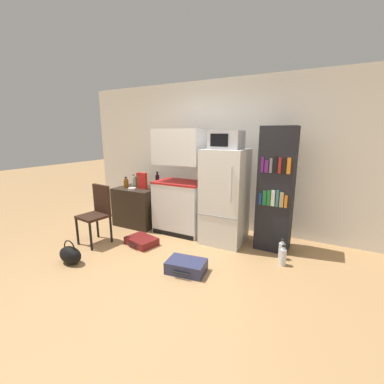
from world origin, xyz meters
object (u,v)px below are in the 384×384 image
at_px(bottle_wine_dark, 157,181).
at_px(bowl, 132,189).
at_px(bottle_milk_white, 134,181).
at_px(bottle_green_tall, 137,181).
at_px(suitcase_large_flat, 186,266).
at_px(handbag, 70,255).
at_px(bottle_amber_beer, 126,183).
at_px(microwave, 226,140).
at_px(cereal_box, 142,181).
at_px(side_table, 139,206).
at_px(water_bottle_front, 283,257).
at_px(water_bottle_middle, 282,251).
at_px(bookshelf, 276,190).
at_px(refrigerator, 225,197).
at_px(chair, 98,209).
at_px(kitchen_hutch, 180,186).
at_px(suitcase_small_flat, 141,241).

relative_size(bottle_wine_dark, bowl, 2.18).
xyz_separation_m(bottle_milk_white, bottle_green_tall, (0.19, -0.12, 0.02)).
bearing_deg(suitcase_large_flat, handbag, -167.62).
bearing_deg(handbag, bottle_amber_beer, 103.44).
bearing_deg(microwave, bottle_amber_beer, -176.81).
bearing_deg(cereal_box, bottle_wine_dark, 52.93).
xyz_separation_m(side_table, suitcase_large_flat, (1.69, -1.13, -0.29)).
height_order(water_bottle_front, water_bottle_middle, water_bottle_middle).
bearing_deg(bottle_milk_white, bookshelf, -0.78).
distance_m(bookshelf, bottle_milk_white, 2.75).
relative_size(refrigerator, bottle_green_tall, 5.70).
bearing_deg(bottle_green_tall, chair, -89.17).
height_order(kitchen_hutch, bowl, kitchen_hutch).
relative_size(bottle_wine_dark, handbag, 0.84).
bearing_deg(water_bottle_front, side_table, 172.22).
distance_m(bottle_green_tall, handbag, 1.88).
xyz_separation_m(bottle_milk_white, cereal_box, (0.37, -0.19, 0.06)).
relative_size(bowl, cereal_box, 0.46).
bearing_deg(microwave, refrigerator, 73.54).
bearing_deg(kitchen_hutch, bowl, -164.47).
height_order(bookshelf, bowl, bookshelf).
bearing_deg(bottle_amber_beer, bowl, -24.09).
height_order(side_table, bottle_green_tall, bottle_green_tall).
xyz_separation_m(refrigerator, cereal_box, (-1.63, -0.03, 0.13)).
bearing_deg(handbag, water_bottle_front, 26.94).
xyz_separation_m(chair, suitcase_small_flat, (0.68, 0.22, -0.49)).
relative_size(bottle_green_tall, chair, 0.28).
relative_size(side_table, handbag, 2.23).
bearing_deg(suitcase_large_flat, side_table, 138.59).
distance_m(microwave, bottle_milk_white, 2.16).
bearing_deg(kitchen_hutch, cereal_box, -175.16).
relative_size(side_table, bottle_amber_beer, 3.86).
distance_m(bookshelf, bottle_wine_dark, 2.20).
bearing_deg(bottle_green_tall, handbag, -82.40).
bearing_deg(bottle_wine_dark, suitcase_large_flat, -44.26).
xyz_separation_m(bottle_amber_beer, chair, (0.16, -0.86, -0.26)).
distance_m(suitcase_small_flat, handbag, 1.04).
height_order(kitchen_hutch, handbag, kitchen_hutch).
distance_m(bottle_milk_white, bowl, 0.47).
bearing_deg(kitchen_hutch, microwave, -2.50).
xyz_separation_m(kitchen_hutch, bottle_wine_dark, (-0.60, 0.17, 0.02)).
xyz_separation_m(bottle_milk_white, suitcase_small_flat, (0.89, -0.91, -0.76)).
relative_size(side_table, microwave, 1.69).
height_order(bookshelf, chair, bookshelf).
relative_size(chair, water_bottle_middle, 3.12).
bearing_deg(bowl, handbag, -84.06).
distance_m(kitchen_hutch, water_bottle_middle, 1.94).
bearing_deg(water_bottle_front, chair, -167.97).
height_order(microwave, bookshelf, bookshelf).
distance_m(bottle_milk_white, bottle_wine_dark, 0.55).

